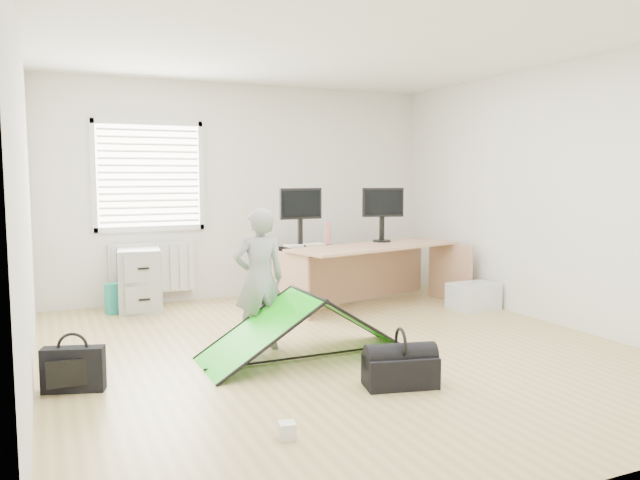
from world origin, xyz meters
name	(u,v)px	position (x,y,z in m)	size (l,w,h in m)	color
ground	(338,349)	(0.00, 0.00, 0.00)	(5.50, 5.50, 0.00)	tan
back_wall	(245,192)	(0.00, 2.75, 1.35)	(5.00, 0.02, 2.70)	silver
window	(149,176)	(-1.20, 2.71, 1.55)	(1.20, 0.06, 1.20)	silver
radiator	(152,268)	(-1.20, 2.67, 0.45)	(1.00, 0.12, 0.60)	silver
desk	(375,276)	(1.17, 1.42, 0.37)	(2.18, 0.69, 0.74)	tan
filing_cabinet	(140,279)	(-1.39, 2.39, 0.36)	(0.46, 0.62, 0.72)	#9FA2A4
monitor_left	(300,225)	(0.34, 1.71, 0.99)	(0.51, 0.11, 0.49)	black
monitor_right	(382,222)	(1.42, 1.71, 0.98)	(0.51, 0.11, 0.49)	black
keyboard	(305,245)	(0.38, 1.68, 0.75)	(0.47, 0.16, 0.02)	beige
thermos	(328,233)	(0.69, 1.73, 0.87)	(0.07, 0.07, 0.26)	#AE6163
office_chair	(316,271)	(0.81, 2.34, 0.33)	(0.71, 0.73, 0.66)	black
person	(259,279)	(-0.65, 0.27, 0.64)	(0.47, 0.31, 1.28)	gray
kite	(308,326)	(-0.36, -0.15, 0.28)	(1.81, 0.80, 0.56)	#18C312
storage_crate	(473,296)	(2.18, 0.87, 0.15)	(0.54, 0.38, 0.30)	silver
tote_bag	(119,298)	(-1.63, 2.35, 0.17)	(0.29, 0.13, 0.34)	teal
laptop_bag	(73,369)	(-2.23, -0.21, 0.16)	(0.43, 0.13, 0.33)	black
white_box	(287,430)	(-1.11, -1.61, 0.05)	(0.10, 0.10, 0.10)	silver
duffel_bag	(400,371)	(-0.02, -1.09, 0.12)	(0.53, 0.27, 0.23)	black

